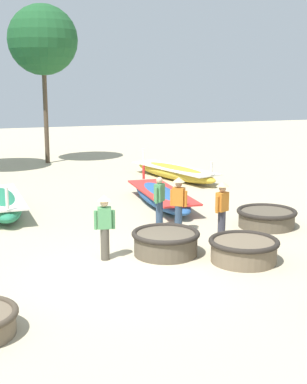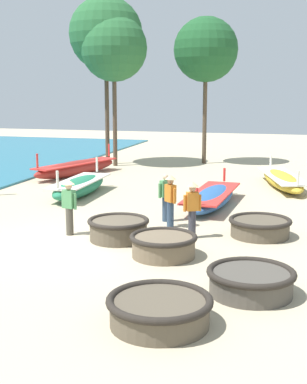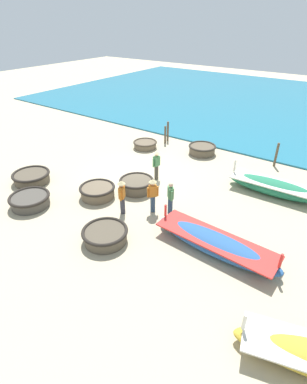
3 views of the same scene
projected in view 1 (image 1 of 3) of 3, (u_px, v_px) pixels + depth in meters
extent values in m
plane|color=#BCAD8C|center=(132.00, 269.00, 12.79)|extent=(80.00, 80.00, 0.00)
cylinder|color=brown|center=(166.00, 244.00, 13.82)|extent=(1.64, 1.64, 0.56)
torus|color=#28231E|center=(166.00, 234.00, 13.76)|extent=(1.77, 1.77, 0.13)
cylinder|color=brown|center=(244.00, 252.00, 13.28)|extent=(1.63, 1.63, 0.52)
torus|color=#28231E|center=(244.00, 241.00, 13.23)|extent=(1.76, 1.76, 0.13)
cylinder|color=brown|center=(266.00, 219.00, 16.46)|extent=(1.71, 1.71, 0.48)
torus|color=#28231E|center=(267.00, 212.00, 16.41)|extent=(1.84, 1.84, 0.14)
ellipsoid|color=#285693|center=(161.00, 197.00, 19.27)|extent=(1.53, 5.21, 0.60)
cube|color=red|center=(161.00, 192.00, 19.23)|extent=(1.56, 4.80, 0.06)
cylinder|color=red|center=(144.00, 172.00, 21.39)|extent=(0.10, 0.10, 0.54)
cylinder|color=red|center=(184.00, 196.00, 16.95)|extent=(0.10, 0.10, 0.54)
ellipsoid|color=#237551|center=(1.00, 204.00, 17.95)|extent=(1.34, 4.61, 0.73)
cube|color=silver|center=(1.00, 197.00, 17.90)|extent=(1.38, 4.24, 0.06)
cylinder|color=silver|center=(7.00, 198.00, 15.90)|extent=(0.10, 0.10, 0.65)
ellipsoid|color=gold|center=(174.00, 172.00, 24.38)|extent=(2.62, 5.69, 0.62)
cube|color=silver|center=(174.00, 168.00, 24.34)|extent=(2.55, 5.27, 0.06)
cylinder|color=silver|center=(143.00, 154.00, 26.34)|extent=(0.10, 0.10, 0.55)
cylinder|color=silver|center=(211.00, 168.00, 22.21)|extent=(0.10, 0.10, 0.55)
cylinder|color=#2D425B|center=(159.00, 214.00, 16.37)|extent=(0.22, 0.22, 0.82)
cube|color=#4C8E56|center=(159.00, 193.00, 16.23)|extent=(0.40, 0.40, 0.54)
sphere|color=#DBB28E|center=(159.00, 180.00, 16.15)|extent=(0.20, 0.20, 0.20)
cylinder|color=#4C8E56|center=(162.00, 193.00, 16.44)|extent=(0.09, 0.09, 0.48)
cylinder|color=#4C8E56|center=(156.00, 196.00, 16.05)|extent=(0.09, 0.09, 0.48)
cylinder|color=#4C473D|center=(105.00, 244.00, 13.40)|extent=(0.22, 0.22, 0.82)
cube|color=#4C8E56|center=(105.00, 218.00, 13.26)|extent=(0.38, 0.29, 0.54)
sphere|color=#DBB28E|center=(104.00, 203.00, 13.19)|extent=(0.20, 0.20, 0.20)
cylinder|color=#4C8E56|center=(96.00, 220.00, 13.25)|extent=(0.09, 0.09, 0.48)
cylinder|color=#4C8E56|center=(113.00, 219.00, 13.30)|extent=(0.09, 0.09, 0.48)
cone|color=#D1BC84|center=(104.00, 198.00, 13.16)|extent=(0.36, 0.36, 0.14)
cylinder|color=#2D425B|center=(178.00, 219.00, 15.82)|extent=(0.22, 0.22, 0.82)
cube|color=orange|center=(179.00, 197.00, 15.68)|extent=(0.40, 0.39, 0.54)
sphere|color=tan|center=(179.00, 184.00, 15.60)|extent=(0.20, 0.20, 0.20)
cylinder|color=orange|center=(172.00, 198.00, 15.77)|extent=(0.09, 0.09, 0.48)
cylinder|color=orange|center=(186.00, 199.00, 15.61)|extent=(0.09, 0.09, 0.48)
cone|color=#D1BC84|center=(179.00, 180.00, 15.57)|extent=(0.36, 0.36, 0.14)
cylinder|color=#383842|center=(222.00, 225.00, 15.16)|extent=(0.22, 0.22, 0.82)
cube|color=orange|center=(222.00, 202.00, 15.02)|extent=(0.40, 0.34, 0.54)
sphere|color=tan|center=(223.00, 188.00, 14.94)|extent=(0.20, 0.20, 0.20)
cylinder|color=orange|center=(227.00, 202.00, 15.18)|extent=(0.09, 0.09, 0.48)
cylinder|color=orange|center=(217.00, 205.00, 14.88)|extent=(0.09, 0.09, 0.48)
cone|color=#D1BC84|center=(223.00, 184.00, 14.91)|extent=(0.36, 0.36, 0.14)
cylinder|color=#4C3D2D|center=(46.00, 115.00, 28.63)|extent=(0.24, 0.24, 5.21)
sphere|color=#1E5128|center=(43.00, 40.00, 27.83)|extent=(3.65, 3.65, 3.65)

